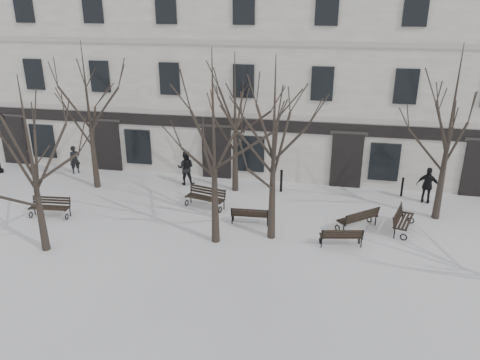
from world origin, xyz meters
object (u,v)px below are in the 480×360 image
(tree_2, at_px, (274,129))
(bench_3, at_px, (206,197))
(bench_2, at_px, (341,236))
(bench_5, at_px, (402,220))
(tree_0, at_px, (29,146))
(bench_1, at_px, (250,215))
(bench_0, at_px, (50,206))
(tree_1, at_px, (213,127))
(bench_4, at_px, (358,218))

(tree_2, distance_m, bench_3, 5.93)
(bench_2, xyz_separation_m, bench_5, (2.56, 1.94, 0.05))
(tree_0, relative_size, bench_5, 3.50)
(bench_1, bearing_deg, bench_3, -33.22)
(tree_0, xyz_separation_m, bench_1, (7.58, 3.82, -3.86))
(tree_2, relative_size, bench_0, 4.02)
(tree_1, bearing_deg, bench_2, 6.44)
(tree_2, bearing_deg, tree_0, -162.21)
(bench_1, bearing_deg, tree_2, 133.17)
(tree_2, relative_size, bench_1, 4.43)
(tree_1, bearing_deg, tree_2, 19.70)
(tree_0, relative_size, bench_2, 3.93)
(bench_3, bearing_deg, bench_1, -15.68)
(bench_1, distance_m, bench_2, 4.14)
(tree_2, distance_m, bench_5, 7.05)
(bench_2, bearing_deg, bench_0, -12.04)
(tree_0, xyz_separation_m, tree_2, (8.67, 2.78, 0.36))
(tree_1, relative_size, bench_3, 3.83)
(tree_1, distance_m, tree_2, 2.34)
(tree_1, bearing_deg, bench_0, 174.21)
(bench_2, distance_m, bench_4, 1.85)
(tree_1, height_order, bench_0, tree_1)
(bench_0, bearing_deg, tree_0, -66.58)
(bench_0, distance_m, bench_1, 9.15)
(bench_5, bearing_deg, tree_2, 124.51)
(tree_0, distance_m, bench_5, 15.27)
(bench_1, relative_size, bench_5, 0.86)
(bench_3, xyz_separation_m, bench_5, (8.91, -0.69, -0.01))
(bench_0, bearing_deg, bench_2, -6.11)
(bench_1, distance_m, bench_5, 6.55)
(tree_2, xyz_separation_m, bench_2, (2.86, -0.22, -4.22))
(bench_1, relative_size, bench_3, 0.83)
(bench_3, bearing_deg, bench_2, -8.31)
(tree_0, bearing_deg, bench_1, 26.76)
(bench_1, bearing_deg, bench_2, 159.06)
(bench_3, relative_size, bench_4, 1.08)
(tree_0, distance_m, bench_4, 13.51)
(bench_1, xyz_separation_m, bench_5, (6.51, 0.69, 0.06))
(bench_0, xyz_separation_m, bench_2, (13.05, -0.24, -0.04))
(tree_2, relative_size, bench_2, 4.26)
(tree_2, height_order, bench_4, tree_2)
(tree_1, xyz_separation_m, bench_5, (7.61, 2.51, -4.33))
(bench_5, bearing_deg, bench_2, 144.03)
(bench_4, bearing_deg, bench_1, -34.98)
(tree_0, relative_size, bench_0, 3.71)
(tree_0, height_order, tree_1, tree_1)
(bench_1, height_order, bench_2, bench_2)
(bench_2, bearing_deg, bench_4, -124.09)
(tree_1, xyz_separation_m, bench_4, (5.78, 2.27, -4.32))
(tree_0, bearing_deg, tree_2, 17.79)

